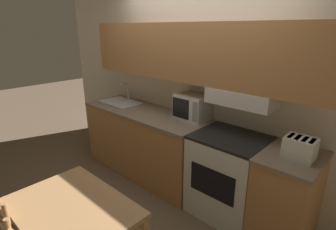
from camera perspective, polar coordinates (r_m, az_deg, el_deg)
name	(u,v)px	position (r m, az deg, el deg)	size (l,w,h in m)	color
ground_plane	(193,177)	(3.78, 5.53, -13.32)	(16.00, 16.00, 0.00)	brown
wall_back	(195,72)	(3.19, 5.88, 9.30)	(5.52, 0.38, 2.55)	silver
lower_counter_main	(145,142)	(3.72, -4.99, -5.80)	(1.90, 0.67, 0.92)	#B27A47
lower_counter_right_stub	(286,200)	(2.79, 24.24, -16.50)	(0.50, 0.67, 0.92)	#B27A47
stove_range	(228,175)	(3.00, 12.88, -12.69)	(0.73, 0.64, 0.92)	silver
microwave	(192,107)	(3.19, 5.25, 1.78)	(0.40, 0.29, 0.31)	silver
toaster	(300,148)	(2.51, 26.78, -6.42)	(0.26, 0.21, 0.19)	silver
sink_basin	(121,102)	(3.94, -10.30, 2.75)	(0.60, 0.39, 0.28)	#B7BABF
dining_table	(73,218)	(2.26, -20.00, -20.31)	(0.99, 0.70, 0.73)	tan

